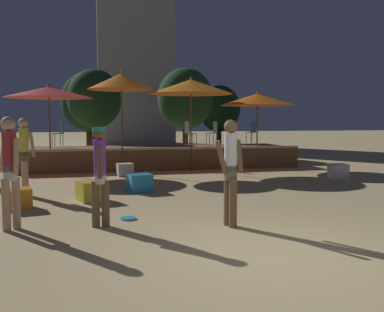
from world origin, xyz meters
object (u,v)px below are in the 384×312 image
bistro_chair_0 (60,131)px  background_tree_0 (219,109)px  patio_umbrella_2 (257,100)px  person_3 (10,168)px  cube_seat_2 (125,170)px  background_tree_1 (88,102)px  bistro_chair_1 (253,130)px  cube_seat_5 (139,183)px  bistro_chair_2 (189,131)px  cube_seat_4 (18,199)px  patio_umbrella_1 (49,92)px  patio_umbrella_0 (121,82)px  background_tree_3 (185,99)px  cube_seat_3 (91,191)px  person_0 (100,172)px  person_1 (231,168)px  bistro_chair_3 (214,131)px  patio_umbrella_3 (191,87)px  background_tree_2 (94,99)px  frisbee_disc (128,218)px  person_2 (24,153)px  cube_seat_1 (338,171)px

bistro_chair_0 → background_tree_0: bearing=110.8°
patio_umbrella_2 → person_3: 10.50m
cube_seat_2 → background_tree_1: 8.87m
bistro_chair_1 → cube_seat_5: bearing=-70.1°
bistro_chair_1 → bistro_chair_2: same height
cube_seat_4 → patio_umbrella_1: bearing=89.2°
patio_umbrella_0 → background_tree_3: size_ratio=0.77×
cube_seat_3 → person_0: 2.47m
bistro_chair_1 → person_1: bearing=-52.3°
bistro_chair_2 → bistro_chair_3: same height
cube_seat_4 → person_0: person_0 is taller
patio_umbrella_0 → cube_seat_4: (-2.41, -5.52, -2.82)m
cube_seat_5 → person_3: person_3 is taller
patio_umbrella_3 → bistro_chair_3: patio_umbrella_3 is taller
bistro_chair_1 → background_tree_2: size_ratio=0.22×
patio_umbrella_0 → cube_seat_2: 2.97m
cube_seat_2 → person_0: person_0 is taller
person_0 → patio_umbrella_0: bearing=85.2°
cube_seat_2 → background_tree_1: (-1.17, 8.43, 2.47)m
patio_umbrella_3 → background_tree_0: size_ratio=0.83×
bistro_chair_3 → patio_umbrella_3: bearing=-47.3°
person_0 → background_tree_0: 19.68m
background_tree_1 → bistro_chair_2: bearing=-60.5°
cube_seat_4 → frisbee_disc: cube_seat_4 is taller
patio_umbrella_3 → person_3: 8.70m
cube_seat_3 → patio_umbrella_3: bearing=55.7°
background_tree_1 → background_tree_3: (4.74, -0.81, 0.15)m
patio_umbrella_3 → cube_seat_3: (-3.34, -4.90, -2.67)m
cube_seat_5 → person_2: (-2.64, -0.05, 0.78)m
person_3 → background_tree_1: bearing=43.5°
cube_seat_2 → frisbee_disc: bearing=-93.5°
cube_seat_1 → bistro_chair_3: 5.38m
cube_seat_5 → bistro_chair_1: 8.25m
person_1 → person_3: person_3 is taller
patio_umbrella_2 → person_0: (-5.75, -7.66, -1.59)m
person_2 → person_3: (0.26, -3.20, 0.01)m
person_1 → person_2: 5.30m
person_3 → cube_seat_2: bearing=28.1°
cube_seat_3 → person_0: (0.17, -2.36, 0.70)m
cube_seat_2 → bistro_chair_0: size_ratio=0.59×
cube_seat_1 → person_1: (-4.91, -4.73, 0.74)m
cube_seat_3 → bistro_chair_3: (4.61, 6.51, 1.13)m
bistro_chair_1 → bistro_chair_3: (-1.87, -0.67, 0.00)m
cube_seat_4 → person_3: size_ratio=0.33×
patio_umbrella_1 → background_tree_3: background_tree_3 is taller
cube_seat_2 → cube_seat_3: 4.19m
person_3 → cube_seat_5: bearing=11.5°
cube_seat_5 → bistro_chair_1: bistro_chair_1 is taller
bistro_chair_0 → background_tree_3: 7.43m
cube_seat_3 → bistro_chair_1: bearing=48.0°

